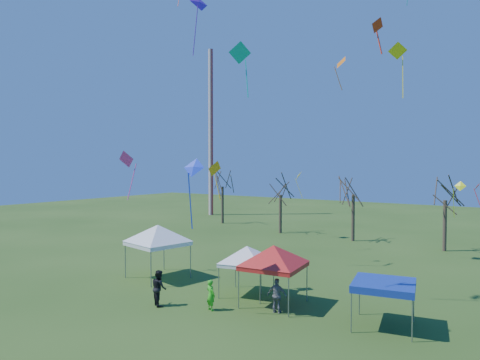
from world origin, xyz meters
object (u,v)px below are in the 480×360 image
object	(u,v)px
tent_blue	(384,285)
person_dark	(159,288)
tent_red	(274,249)
tree_3	(445,182)
tree_1	(281,181)
tent_white_mid	(247,249)
tree_0	(223,173)
tree_2	(353,178)
person_green	(211,295)
radio_mast	(211,133)
person_grey	(277,296)
tent_white_west	(158,228)

from	to	relation	value
tent_blue	person_dark	size ratio (longest dim) A/B	1.67
tent_red	tent_blue	bearing A→B (deg)	1.04
tree_3	tent_blue	xyz separation A→B (m)	(0.66, -21.02, -4.10)
tree_1	tent_white_mid	size ratio (longest dim) A/B	2.06
tree_0	tree_3	distance (m)	27.09
tent_red	tree_0	bearing A→B (deg)	131.58
tree_2	person_green	xyz separation A→B (m)	(0.95, -24.06, -5.49)
tent_blue	person_dark	distance (m)	11.55
tree_0	person_dark	world-z (taller)	tree_0
tent_red	tree_1	bearing A→B (deg)	118.15
radio_mast	tree_2	world-z (taller)	radio_mast
tree_0	tent_blue	size ratio (longest dim) A/B	2.64
tent_white_mid	person_dark	world-z (taller)	tent_white_mid
tent_red	person_grey	bearing A→B (deg)	-52.17
tent_white_west	person_green	xyz separation A→B (m)	(6.89, -3.02, -2.53)
tent_white_mid	person_grey	size ratio (longest dim) A/B	2.07
tree_1	person_green	xyz separation A→B (m)	(9.35, -24.33, -4.99)
tent_blue	tent_white_west	bearing A→B (deg)	178.83
tent_white_west	person_green	bearing A→B (deg)	-23.65
person_green	tent_red	bearing A→B (deg)	-115.27
person_grey	tree_1	bearing A→B (deg)	-72.64
tree_0	tent_blue	xyz separation A→B (m)	(27.54, -24.36, -4.51)
person_dark	tree_2	bearing A→B (deg)	-66.69
tree_0	tent_white_mid	size ratio (longest dim) A/B	2.30
tree_2	tent_white_west	size ratio (longest dim) A/B	1.78
tree_3	tent_red	bearing A→B (deg)	-103.76
tent_red	tent_blue	world-z (taller)	tent_red
person_dark	tent_white_west	bearing A→B (deg)	-16.62
tent_white_west	tree_1	bearing A→B (deg)	96.60
person_dark	person_green	size ratio (longest dim) A/B	1.19
tree_3	tent_blue	size ratio (longest dim) A/B	2.48
radio_mast	tent_blue	size ratio (longest dim) A/B	7.82
radio_mast	person_dark	xyz separation A→B (m)	(23.79, -34.64, -11.55)
tree_1	person_green	size ratio (longest dim) A/B	4.71
tree_2	tent_white_mid	size ratio (longest dim) A/B	2.24
tree_1	tent_white_west	size ratio (longest dim) A/B	1.64
tree_0	tent_red	world-z (taller)	tree_0
radio_mast	tent_white_west	xyz separation A→B (m)	(19.70, -30.67, -9.17)
tent_white_west	tent_white_mid	bearing A→B (deg)	2.11
tree_3	tent_white_mid	xyz separation A→B (m)	(-7.35, -20.45, -3.41)
tree_2	person_green	size ratio (longest dim) A/B	5.11
tent_white_west	tent_red	world-z (taller)	tent_white_west
tent_white_mid	radio_mast	bearing A→B (deg)	131.27
tree_0	person_green	xyz separation A→B (m)	(19.43, -27.07, -5.69)
tent_white_west	tent_blue	bearing A→B (deg)	-1.17
tree_1	person_dark	bearing A→B (deg)	-75.46
tree_3	person_grey	world-z (taller)	tree_3
radio_mast	tent_white_mid	bearing A→B (deg)	-48.73
tent_white_mid	tree_2	bearing A→B (deg)	92.89
tree_2	tree_3	bearing A→B (deg)	-2.27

